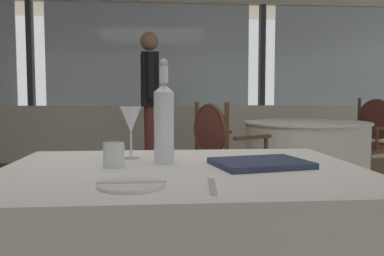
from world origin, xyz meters
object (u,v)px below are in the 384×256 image
(side_plate, at_px, (132,185))
(menu_book, at_px, (260,163))
(water_tumbler, at_px, (114,155))
(water_bottle, at_px, (164,121))
(diner_person_0, at_px, (150,94))
(wine_glass, at_px, (131,121))
(dining_chair_0_1, at_px, (369,136))
(dining_chair_0_0, at_px, (222,150))

(side_plate, relative_size, menu_book, 0.59)
(side_plate, distance_m, water_tumbler, 0.32)
(water_bottle, xyz_separation_m, menu_book, (0.33, -0.09, -0.14))
(side_plate, distance_m, diner_person_0, 3.95)
(wine_glass, height_order, diner_person_0, diner_person_0)
(menu_book, xyz_separation_m, diner_person_0, (-0.45, 3.66, 0.26))
(wine_glass, bearing_deg, dining_chair_0_1, 48.29)
(side_plate, bearing_deg, dining_chair_0_0, 74.96)
(water_bottle, bearing_deg, diner_person_0, 91.97)
(water_bottle, height_order, dining_chair_0_1, water_bottle)
(wine_glass, distance_m, water_tumbler, 0.20)
(side_plate, relative_size, water_tumbler, 2.19)
(side_plate, relative_size, diner_person_0, 0.10)
(water_bottle, xyz_separation_m, water_tumbler, (-0.17, -0.07, -0.11))
(menu_book, bearing_deg, water_tumbler, 164.90)
(wine_glass, distance_m, menu_book, 0.51)
(water_bottle, height_order, menu_book, water_bottle)
(water_bottle, xyz_separation_m, wine_glass, (-0.12, 0.10, -0.01))
(dining_chair_0_0, bearing_deg, menu_book, -124.17)
(dining_chair_0_1, bearing_deg, side_plate, 24.24)
(dining_chair_0_1, bearing_deg, dining_chair_0_0, -0.00)
(wine_glass, distance_m, dining_chair_0_0, 1.85)
(water_tumbler, distance_m, dining_chair_0_0, 2.01)
(water_tumbler, xyz_separation_m, dining_chair_0_1, (2.45, 2.87, -0.23))
(water_tumbler, distance_m, menu_book, 0.50)
(side_plate, bearing_deg, wine_glass, 93.91)
(menu_book, bearing_deg, diner_person_0, 84.89)
(dining_chair_0_0, bearing_deg, wine_glass, -138.95)
(dining_chair_0_1, bearing_deg, menu_book, 26.93)
(dining_chair_0_0, xyz_separation_m, diner_person_0, (-0.62, 1.76, 0.47))
(side_plate, distance_m, menu_book, 0.50)
(wine_glass, bearing_deg, side_plate, -86.09)
(dining_chair_0_0, relative_size, diner_person_0, 0.53)
(water_bottle, distance_m, dining_chair_0_1, 3.63)
(dining_chair_0_0, bearing_deg, side_plate, -134.05)
(dining_chair_0_0, bearing_deg, dining_chair_0_1, -0.00)
(water_bottle, height_order, diner_person_0, diner_person_0)
(water_tumbler, height_order, menu_book, water_tumbler)
(wine_glass, height_order, dining_chair_0_1, dining_chair_0_1)
(dining_chair_0_1, bearing_deg, wine_glass, 19.28)
(dining_chair_0_1, relative_size, diner_person_0, 0.55)
(water_tumbler, bearing_deg, side_plate, -75.56)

